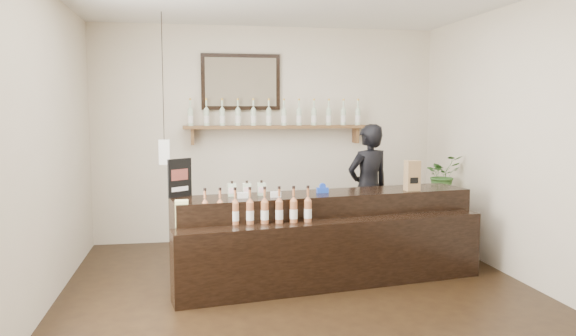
% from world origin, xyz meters
% --- Properties ---
extents(ground, '(5.00, 5.00, 0.00)m').
position_xyz_m(ground, '(0.00, 0.00, 0.00)').
color(ground, black).
rests_on(ground, ground).
extents(room_shell, '(5.00, 5.00, 5.00)m').
position_xyz_m(room_shell, '(0.00, 0.00, 1.70)').
color(room_shell, beige).
rests_on(room_shell, ground).
extents(back_wall_decor, '(2.66, 0.96, 1.69)m').
position_xyz_m(back_wall_decor, '(-0.15, 2.37, 1.76)').
color(back_wall_decor, brown).
rests_on(back_wall_decor, ground).
extents(counter, '(3.18, 1.32, 1.02)m').
position_xyz_m(counter, '(0.34, 0.58, 0.41)').
color(counter, black).
rests_on(counter, ground).
extents(promo_sign, '(0.23, 0.18, 0.38)m').
position_xyz_m(promo_sign, '(-1.12, 0.68, 1.06)').
color(promo_sign, black).
rests_on(promo_sign, counter).
extents(paper_bag, '(0.15, 0.12, 0.32)m').
position_xyz_m(paper_bag, '(1.29, 0.69, 1.03)').
color(paper_bag, '#926D46').
rests_on(paper_bag, counter).
extents(tape_dispenser, '(0.12, 0.06, 0.10)m').
position_xyz_m(tape_dispenser, '(0.32, 0.70, 0.91)').
color(tape_dispenser, blue).
rests_on(tape_dispenser, counter).
extents(side_cabinet, '(0.47, 0.56, 0.71)m').
position_xyz_m(side_cabinet, '(2.00, 1.47, 0.35)').
color(side_cabinet, brown).
rests_on(side_cabinet, ground).
extents(potted_plant, '(0.50, 0.45, 0.47)m').
position_xyz_m(potted_plant, '(2.00, 1.47, 0.94)').
color(potted_plant, '#335F26').
rests_on(potted_plant, side_cabinet).
extents(shopkeeper, '(0.74, 0.60, 1.76)m').
position_xyz_m(shopkeeper, '(1.09, 1.55, 0.88)').
color(shopkeeper, black).
rests_on(shopkeeper, ground).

